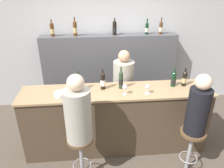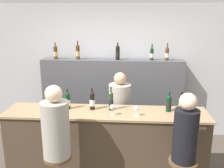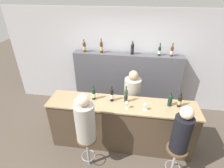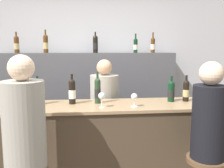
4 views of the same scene
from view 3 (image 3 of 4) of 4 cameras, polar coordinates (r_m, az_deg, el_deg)
name	(u,v)px [view 3 (image 3 of 4)]	position (r m, az deg, el deg)	size (l,w,h in m)	color
ground_plane	(119,153)	(3.88, 2.28, -21.60)	(16.00, 16.00, 0.00)	#4C4238
wall_back	(128,61)	(4.60, 5.22, 7.50)	(6.40, 0.05, 2.60)	#B2B2B7
bar_counter	(121,125)	(3.68, 2.94, -13.09)	(2.87, 0.59, 1.06)	#473828
back_bar_cabinet	(126,82)	(4.62, 4.74, 0.54)	(2.69, 0.28, 1.57)	#4C4C51
wine_bottle_counter_0	(94,94)	(3.41, -6.00, -3.15)	(0.07, 0.07, 0.30)	black
wine_bottle_counter_1	(112,95)	(3.35, -0.05, -3.52)	(0.07, 0.07, 0.32)	black
wine_bottle_counter_2	(126,96)	(3.32, 4.58, -3.82)	(0.07, 0.07, 0.34)	#233823
wine_bottle_counter_3	(170,100)	(3.40, 18.45, -5.06)	(0.08, 0.08, 0.29)	black
wine_bottle_counter_4	(180,101)	(3.43, 21.26, -5.18)	(0.07, 0.07, 0.29)	black
wine_bottle_backbar_0	(84,47)	(4.44, -9.03, 11.95)	(0.08, 0.08, 0.31)	#4C2D14
wine_bottle_backbar_1	(101,47)	(4.33, -3.51, 11.96)	(0.07, 0.07, 0.35)	#4C2D14
wine_bottle_backbar_2	(132,49)	(4.25, 6.66, 11.38)	(0.08, 0.08, 0.32)	black
wine_bottle_backbar_3	(159,51)	(4.28, 15.24, 10.44)	(0.07, 0.07, 0.30)	black
wine_bottle_backbar_4	(172,51)	(4.32, 18.95, 10.14)	(0.07, 0.07, 0.32)	#4C2D14
wine_glass_0	(127,103)	(3.17, 4.82, -6.29)	(0.07, 0.07, 0.15)	silver
wine_glass_1	(145,106)	(3.18, 10.77, -6.95)	(0.07, 0.07, 0.14)	silver
metal_bowl	(79,102)	(3.41, -10.66, -5.68)	(0.20, 0.20, 0.05)	#B7B7BC
bar_stool_left	(87,144)	(3.34, -8.05, -18.88)	(0.35, 0.35, 0.70)	gray
guest_seated_left	(85,121)	(2.95, -8.81, -11.71)	(0.33, 0.33, 0.90)	gray
bar_stool_right	(176,155)	(3.34, 20.04, -20.90)	(0.35, 0.35, 0.70)	gray
guest_seated_right	(182,131)	(2.96, 21.85, -14.15)	(0.28, 0.28, 0.84)	black
bartender	(132,104)	(3.99, 6.39, -6.39)	(0.36, 0.36, 1.51)	gray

